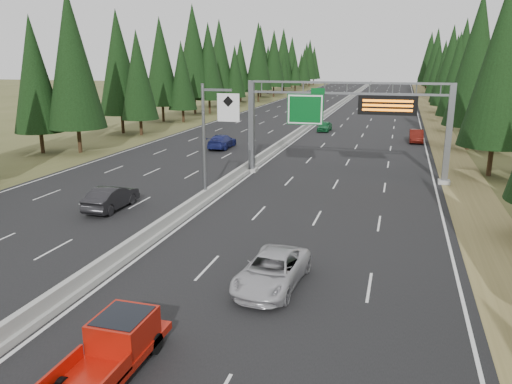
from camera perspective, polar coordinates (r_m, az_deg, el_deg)
road at (r=87.27m, az=7.82°, el=8.52°), size 32.00×260.00×0.08m
shoulder_right at (r=86.53m, az=19.66°, el=7.74°), size 3.60×260.00×0.06m
shoulder_left at (r=91.53m, az=-3.40°, el=8.92°), size 3.60×260.00×0.06m
median_barrier at (r=87.23m, az=7.83°, el=8.77°), size 0.70×260.00×0.85m
sign_gantry at (r=41.11m, az=11.09°, el=8.62°), size 16.75×0.98×7.80m
hov_sign_pole at (r=33.39m, az=-5.07°, el=6.48°), size 2.80×0.50×8.00m
tree_row_right at (r=80.62m, az=23.51°, el=13.28°), size 11.97×243.90×18.80m
tree_row_left at (r=77.81m, az=-10.68°, el=14.65°), size 11.96×242.52×18.95m
silver_minivan at (r=21.73m, az=1.84°, el=-8.98°), size 2.77×5.33×1.43m
red_pickup at (r=17.02m, az=-15.54°, el=-16.16°), size 1.76×4.94×1.61m
car_ahead_green at (r=69.18m, az=7.85°, el=7.46°), size 1.73×3.98×1.33m
car_ahead_dkred at (r=62.19m, az=17.84°, el=6.11°), size 1.61×4.48×1.47m
car_ahead_dkgrey at (r=99.11m, az=16.77°, el=9.28°), size 2.27×5.57×1.61m
car_ahead_white at (r=119.19m, az=13.81°, el=10.29°), size 2.49×5.22×1.44m
car_ahead_far at (r=131.11m, az=12.53°, el=10.76°), size 1.76×4.25×1.44m
car_onc_near at (r=33.95m, az=-16.19°, el=-0.61°), size 1.68×4.68×1.54m
car_onc_blue at (r=55.37m, az=-3.93°, el=5.80°), size 2.29×5.29×1.52m
car_onc_white at (r=88.30m, az=6.95°, el=9.06°), size 1.53×3.74×1.27m
car_onc_far at (r=118.77m, az=5.63°, el=10.62°), size 2.46×5.09×1.40m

